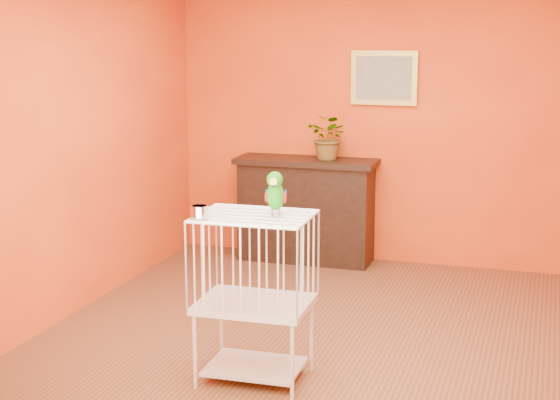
% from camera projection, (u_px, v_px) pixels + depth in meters
% --- Properties ---
extents(ground, '(4.50, 4.50, 0.00)m').
position_uv_depth(ground, '(320.00, 339.00, 6.20)').
color(ground, brown).
rests_on(ground, ground).
extents(room_shell, '(4.50, 4.50, 4.50)m').
position_uv_depth(room_shell, '(322.00, 121.00, 5.88)').
color(room_shell, '#EA5316').
rests_on(room_shell, ground).
extents(console_cabinet, '(1.34, 0.48, 0.99)m').
position_uv_depth(console_cabinet, '(306.00, 210.00, 8.19)').
color(console_cabinet, black).
rests_on(console_cabinet, ground).
extents(potted_plant, '(0.49, 0.52, 0.33)m').
position_uv_depth(potted_plant, '(330.00, 142.00, 8.02)').
color(potted_plant, '#26722D').
rests_on(potted_plant, console_cabinet).
extents(framed_picture, '(0.62, 0.04, 0.50)m').
position_uv_depth(framed_picture, '(384.00, 78.00, 7.92)').
color(framed_picture, gold).
rests_on(framed_picture, room_shell).
extents(birdcage, '(0.71, 0.56, 1.08)m').
position_uv_depth(birdcage, '(254.00, 296.00, 5.39)').
color(birdcage, silver).
rests_on(birdcage, ground).
extents(feed_cup, '(0.11, 0.11, 0.08)m').
position_uv_depth(feed_cup, '(200.00, 212.00, 5.18)').
color(feed_cup, silver).
rests_on(feed_cup, birdcage).
extents(parrot, '(0.14, 0.26, 0.28)m').
position_uv_depth(parrot, '(275.00, 193.00, 5.24)').
color(parrot, '#59544C').
rests_on(parrot, birdcage).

